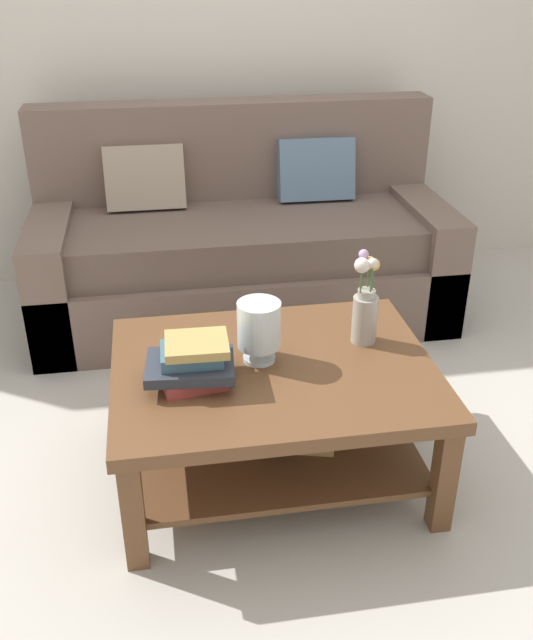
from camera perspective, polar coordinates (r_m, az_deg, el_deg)
ground_plane at (r=3.03m, az=1.16°, el=-7.62°), size 10.00×10.00×0.00m
back_wall at (r=4.12m, az=-3.14°, el=22.18°), size 6.40×0.12×2.70m
couch at (r=3.73m, az=-2.04°, el=5.93°), size 2.10×0.90×1.06m
coffee_table at (r=2.55m, az=0.64°, el=-6.14°), size 1.13×0.87×0.47m
book_stack_main at (r=2.36m, az=-6.03°, el=-3.43°), size 0.31×0.24×0.15m
glass_hurricane_vase at (r=2.44m, az=-0.62°, el=-0.55°), size 0.15×0.15×0.22m
flower_pitcher at (r=2.58m, az=7.98°, el=1.12°), size 0.10×0.10×0.36m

